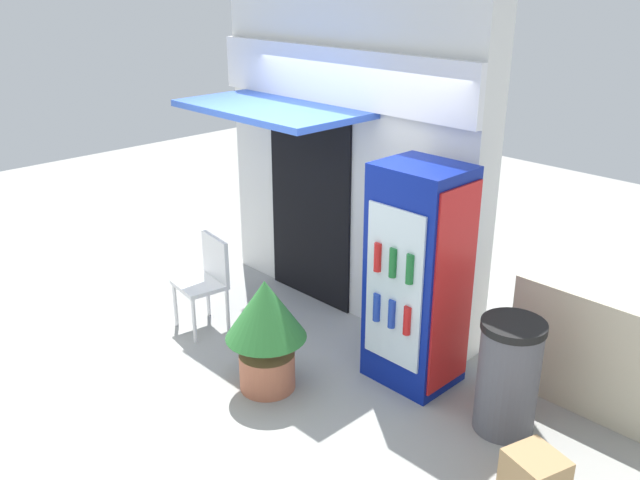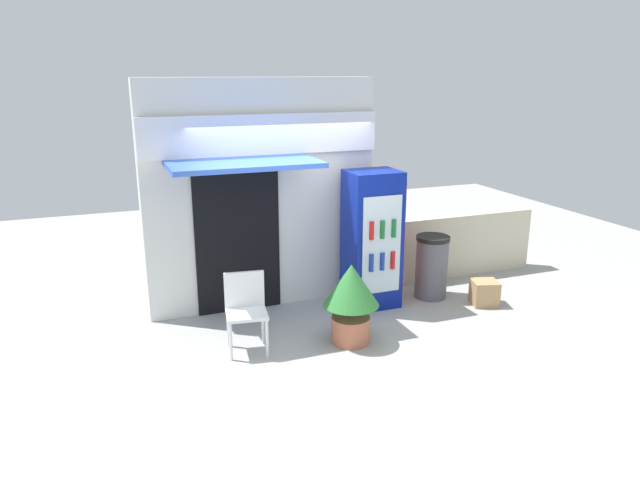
# 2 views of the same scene
# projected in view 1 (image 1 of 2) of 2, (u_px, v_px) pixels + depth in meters

# --- Properties ---
(ground) EXTENTS (16.00, 16.00, 0.00)m
(ground) POSITION_uv_depth(u_px,v_px,m) (258.00, 361.00, 6.13)
(ground) COLOR #A3A39E
(storefront_building) EXTENTS (3.15, 1.33, 3.09)m
(storefront_building) POSITION_uv_depth(u_px,v_px,m) (346.00, 157.00, 6.64)
(storefront_building) COLOR silver
(storefront_building) RESTS_ON ground
(drink_cooler) EXTENTS (0.72, 0.64, 1.89)m
(drink_cooler) POSITION_uv_depth(u_px,v_px,m) (418.00, 277.00, 5.55)
(drink_cooler) COLOR navy
(drink_cooler) RESTS_ON ground
(plastic_chair) EXTENTS (0.52, 0.47, 0.92)m
(plastic_chair) POSITION_uv_depth(u_px,v_px,m) (207.00, 275.00, 6.54)
(plastic_chair) COLOR white
(plastic_chair) RESTS_ON ground
(potted_plant_near_shop) EXTENTS (0.67, 0.67, 0.99)m
(potted_plant_near_shop) POSITION_uv_depth(u_px,v_px,m) (266.00, 324.00, 5.53)
(potted_plant_near_shop) COLOR #BC6B4C
(potted_plant_near_shop) RESTS_ON ground
(trash_bin) EXTENTS (0.48, 0.48, 0.91)m
(trash_bin) POSITION_uv_depth(u_px,v_px,m) (508.00, 376.00, 5.07)
(trash_bin) COLOR #595960
(trash_bin) RESTS_ON ground
(cardboard_box) EXTENTS (0.43, 0.41, 0.35)m
(cardboard_box) POSITION_uv_depth(u_px,v_px,m) (534.00, 478.00, 4.46)
(cardboard_box) COLOR tan
(cardboard_box) RESTS_ON ground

